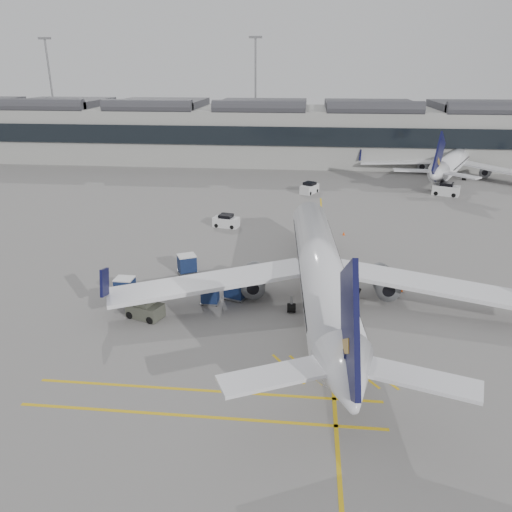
# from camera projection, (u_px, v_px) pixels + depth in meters

# --- Properties ---
(ground) EXTENTS (220.00, 220.00, 0.00)m
(ground) POSITION_uv_depth(u_px,v_px,m) (207.00, 316.00, 41.11)
(ground) COLOR gray
(ground) RESTS_ON ground
(terminal) EXTENTS (200.00, 20.45, 12.40)m
(terminal) POSITION_uv_depth(u_px,v_px,m) (272.00, 131.00, 105.70)
(terminal) COLOR #9E9E99
(terminal) RESTS_ON ground
(light_masts) EXTENTS (113.00, 0.60, 25.45)m
(light_masts) POSITION_uv_depth(u_px,v_px,m) (270.00, 87.00, 115.94)
(light_masts) COLOR slate
(light_masts) RESTS_ON ground
(apron_markings) EXTENTS (0.25, 60.00, 0.01)m
(apron_markings) POSITION_uv_depth(u_px,v_px,m) (326.00, 273.00, 49.43)
(apron_markings) COLOR gold
(apron_markings) RESTS_ON ground
(airliner_main) EXTENTS (35.81, 39.22, 10.42)m
(airliner_main) POSITION_uv_depth(u_px,v_px,m) (321.00, 270.00, 42.20)
(airliner_main) COLOR white
(airliner_main) RESTS_ON ground
(airliner_far) EXTENTS (31.37, 34.62, 9.90)m
(airliner_far) POSITION_uv_depth(u_px,v_px,m) (454.00, 161.00, 90.87)
(airliner_far) COLOR white
(airliner_far) RESTS_ON ground
(belt_loader) EXTENTS (5.11, 2.61, 2.02)m
(belt_loader) POSITION_uv_depth(u_px,v_px,m) (327.00, 286.00, 45.10)
(belt_loader) COLOR silver
(belt_loader) RESTS_ON ground
(baggage_cart_a) EXTENTS (2.26, 2.06, 1.95)m
(baggage_cart_a) POSITION_uv_depth(u_px,v_px,m) (236.00, 288.00, 43.76)
(baggage_cart_a) COLOR gray
(baggage_cart_a) RESTS_ON ground
(baggage_cart_b) EXTENTS (2.30, 2.16, 1.92)m
(baggage_cart_b) POSITION_uv_depth(u_px,v_px,m) (187.00, 264.00, 49.13)
(baggage_cart_b) COLOR gray
(baggage_cart_b) RESTS_ON ground
(baggage_cart_c) EXTENTS (1.56, 1.29, 1.62)m
(baggage_cart_c) POSITION_uv_depth(u_px,v_px,m) (210.00, 294.00, 42.91)
(baggage_cart_c) COLOR gray
(baggage_cart_c) RESTS_ON ground
(baggage_cart_d) EXTENTS (1.77, 1.48, 1.81)m
(baggage_cart_d) POSITION_uv_depth(u_px,v_px,m) (125.00, 287.00, 44.10)
(baggage_cart_d) COLOR gray
(baggage_cart_d) RESTS_ON ground
(ramp_agent_a) EXTENTS (0.74, 0.66, 1.71)m
(ramp_agent_a) POSITION_uv_depth(u_px,v_px,m) (240.00, 286.00, 44.57)
(ramp_agent_a) COLOR #FF5F0D
(ramp_agent_a) RESTS_ON ground
(ramp_agent_b) EXTENTS (0.92, 0.80, 1.61)m
(ramp_agent_b) POSITION_uv_depth(u_px,v_px,m) (245.00, 275.00, 46.91)
(ramp_agent_b) COLOR #E0560B
(ramp_agent_b) RESTS_ON ground
(pushback_tug) EXTENTS (3.21, 2.54, 1.57)m
(pushback_tug) POSITION_uv_depth(u_px,v_px,m) (145.00, 309.00, 40.63)
(pushback_tug) COLOR #484A3F
(pushback_tug) RESTS_ON ground
(safety_cone_nose) EXTENTS (0.32, 0.32, 0.45)m
(safety_cone_nose) POSITION_uv_depth(u_px,v_px,m) (344.00, 233.00, 60.47)
(safety_cone_nose) COLOR #F24C0A
(safety_cone_nose) RESTS_ON ground
(safety_cone_engine) EXTENTS (0.40, 0.40, 0.55)m
(safety_cone_engine) POSITION_uv_depth(u_px,v_px,m) (401.00, 288.00, 45.45)
(safety_cone_engine) COLOR #F24C0A
(safety_cone_engine) RESTS_ON ground
(service_van_left) EXTENTS (3.45, 2.24, 1.64)m
(service_van_left) POSITION_uv_depth(u_px,v_px,m) (226.00, 221.00, 63.45)
(service_van_left) COLOR silver
(service_van_left) RESTS_ON ground
(service_van_mid) EXTENTS (3.17, 3.87, 1.78)m
(service_van_mid) POSITION_uv_depth(u_px,v_px,m) (309.00, 188.00, 80.17)
(service_van_mid) COLOR silver
(service_van_mid) RESTS_ON ground
(service_van_right) EXTENTS (4.44, 3.33, 2.05)m
(service_van_right) POSITION_uv_depth(u_px,v_px,m) (446.00, 189.00, 78.85)
(service_van_right) COLOR silver
(service_van_right) RESTS_ON ground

